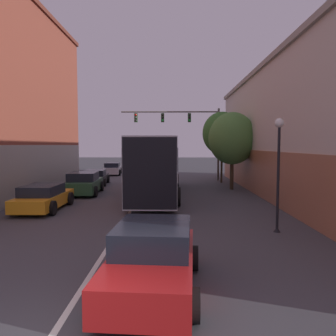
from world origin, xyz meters
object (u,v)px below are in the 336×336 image
Objects in this scene: parked_car_left_mid at (112,169)px; street_tree_near at (232,139)px; parked_car_left_near at (43,198)px; parked_car_left_distant at (84,184)px; parked_car_left_far at (96,177)px; street_lamp at (278,163)px; hatchback_foreground at (153,259)px; traffic_signal_gantry at (186,127)px; street_tree_far at (222,133)px; bus at (157,163)px.

street_tree_near reaches higher than parked_car_left_mid.
parked_car_left_near is 0.97× the size of parked_car_left_distant.
parked_car_left_far is 11.25m from street_tree_near.
street_lamp is (10.36, -23.34, 1.94)m from parked_car_left_mid.
street_lamp is (9.65, -9.25, 1.88)m from parked_car_left_distant.
parked_car_left_near is 5.28m from parked_car_left_distant.
parked_car_left_mid is 25.61m from street_lamp.
parked_car_left_near is (-5.93, 8.83, -0.06)m from hatchback_foreground.
traffic_signal_gantry reaches higher than parked_car_left_distant.
street_tree_near is at bearing -88.82° from street_tree_far.
parked_car_left_far is (-5.77, 19.13, -0.09)m from hatchback_foreground.
street_lamp reaches higher than hatchback_foreground.
street_tree_near is (10.49, -2.67, 3.08)m from parked_car_left_far.
bus is 2.28× the size of street_tree_near.
bus is at bearing 118.41° from street_lamp.
hatchback_foreground is (0.54, -13.78, -1.36)m from bus.
parked_car_left_mid is 0.94× the size of parked_car_left_distant.
parked_car_left_mid is 14.11m from parked_car_left_distant.
street_tree_far is (10.40, 1.62, 3.61)m from parked_car_left_far.
traffic_signal_gantry reaches higher than hatchback_foreground.
parked_car_left_near is at bearing -131.54° from street_tree_far.
parked_car_left_near is 1.03× the size of street_lamp.
parked_car_left_near is 1.03× the size of parked_car_left_mid.
hatchback_foreground is at bearing -106.00° from street_tree_near.
parked_car_left_distant reaches higher than parked_car_left_far.
hatchback_foreground is at bearing -146.62° from parked_car_left_near.
street_tree_near is (3.09, -5.99, -1.18)m from traffic_signal_gantry.
traffic_signal_gantry is at bearing -29.51° from parked_car_left_near.
parked_car_left_distant is 0.50× the size of traffic_signal_gantry.
parked_car_left_far is at bearing 20.50° from hatchback_foreground.
street_tree_far reaches higher than parked_car_left_mid.
traffic_signal_gantry reaches higher than parked_car_left_near.
street_tree_near is (4.72, 16.47, 2.99)m from hatchback_foreground.
street_tree_near reaches higher than bus.
hatchback_foreground is 17.39m from street_tree_near.
traffic_signal_gantry reaches higher than bus.
parked_car_left_far is at bearing 177.16° from parked_car_left_mid.
traffic_signal_gantry is 1.47× the size of street_tree_far.
bus is 15.48m from parked_car_left_mid.
hatchback_foreground is 15.06m from parked_car_left_distant.
parked_car_left_mid is 16.20m from street_tree_near.
street_tree_far is (9.98, 6.67, 3.50)m from parked_car_left_distant.
parked_car_left_mid is at bearing -0.11° from parked_car_left_near.
street_lamp is at bearing -160.75° from parked_car_left_mid.
hatchback_foreground is at bearing -172.55° from parked_car_left_mid.
parked_car_left_near is 10.30m from parked_car_left_far.
traffic_signal_gantry is at bearing -43.49° from parked_car_left_distant.
parked_car_left_mid reaches higher than parked_car_left_near.
hatchback_foreground is at bearing -131.65° from street_lamp.
parked_car_left_far is at bearing 125.14° from street_lamp.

